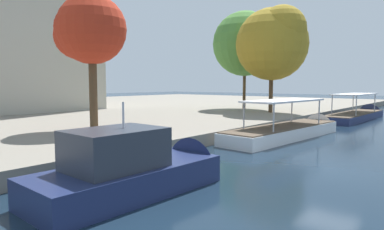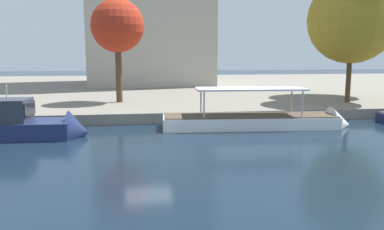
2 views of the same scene
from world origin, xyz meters
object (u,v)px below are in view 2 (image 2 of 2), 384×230
motor_yacht_1 (22,128)px  tree_1 (115,27)px  tour_boat_2 (263,124)px  tree_3 (354,16)px  tree_0 (352,18)px

motor_yacht_1 → tree_1: 14.22m
tour_boat_2 → tree_3: bearing=37.4°
tour_boat_2 → tree_3: tree_3 is taller
motor_yacht_1 → tree_3: tree_3 is taller
tour_boat_2 → tree_0: size_ratio=1.12×
tour_boat_2 → tree_3: (10.29, 6.71, 8.19)m
motor_yacht_1 → tree_3: 28.37m
motor_yacht_1 → tree_0: tree_0 is taller
tree_0 → tree_3: tree_0 is taller
tour_boat_2 → tree_0: bearing=46.6°
motor_yacht_1 → tour_boat_2: (15.81, 1.14, -0.32)m
motor_yacht_1 → tree_1: bearing=66.6°
tour_boat_2 → tree_3: size_ratio=1.19×
motor_yacht_1 → tree_3: bearing=18.5°
motor_yacht_1 → tour_boat_2: size_ratio=0.61×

